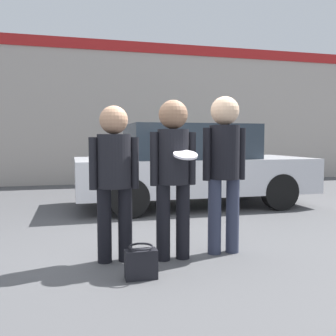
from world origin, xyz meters
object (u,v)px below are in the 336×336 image
Objects in this scene: parked_car_near at (192,165)px; person_right at (224,160)px; person_left at (114,170)px; shrub at (183,167)px; person_middle_with_frisbee at (173,165)px; handbag at (141,263)px.

person_right is at bearing -101.34° from parked_car_near.
person_left is 3.57m from parked_car_near.
shrub is (1.49, 6.53, -0.57)m from person_right.
person_middle_with_frisbee is 3.37m from parked_car_near.
person_left is 0.37× the size of parked_car_near.
person_right reaches higher than parked_car_near.
person_middle_with_frisbee is at bearing -107.66° from shrub.
person_middle_with_frisbee is at bearing -172.96° from person_right.
parked_car_near is at bearing 58.73° from person_left.
shrub reaches higher than handbag.
person_middle_with_frisbee is 0.38× the size of parked_car_near.
person_middle_with_frisbee is 0.62m from person_right.
parked_car_near is (0.61, 3.06, -0.28)m from person_right.
handbag is at bearing -72.40° from person_left.
person_left reaches higher than parked_car_near.
person_left is 7.08m from shrub.
person_left is 1.02m from handbag.
person_middle_with_frisbee is at bearing -7.97° from person_left.
person_middle_with_frisbee is at bearing -111.45° from parked_car_near.
person_right reaches higher than shrub.
handbag is (-1.67, -3.61, -0.64)m from parked_car_near.
person_left is at bearing 107.60° from handbag.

